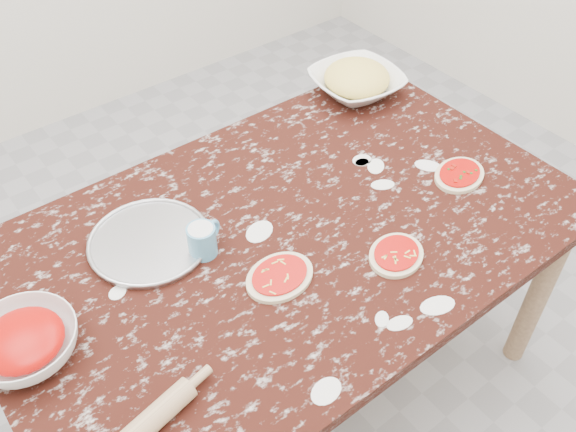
% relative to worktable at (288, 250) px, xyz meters
% --- Properties ---
extents(ground, '(4.00, 4.00, 0.00)m').
position_rel_worktable_xyz_m(ground, '(0.00, 0.00, -0.67)').
color(ground, gray).
extents(worktable, '(1.60, 1.00, 0.75)m').
position_rel_worktable_xyz_m(worktable, '(0.00, 0.00, 0.00)').
color(worktable, black).
rests_on(worktable, ground).
extents(pizza_tray, '(0.38, 0.38, 0.01)m').
position_rel_worktable_xyz_m(pizza_tray, '(-0.32, 0.18, 0.09)').
color(pizza_tray, '#B2B2B7').
rests_on(pizza_tray, worktable).
extents(sauce_bowl, '(0.30, 0.30, 0.08)m').
position_rel_worktable_xyz_m(sauce_bowl, '(-0.70, 0.04, 0.12)').
color(sauce_bowl, white).
rests_on(sauce_bowl, worktable).
extents(cheese_bowl, '(0.33, 0.33, 0.07)m').
position_rel_worktable_xyz_m(cheese_bowl, '(0.60, 0.39, 0.12)').
color(cheese_bowl, white).
rests_on(cheese_bowl, worktable).
extents(flour_mug, '(0.11, 0.08, 0.09)m').
position_rel_worktable_xyz_m(flour_mug, '(-0.22, 0.07, 0.13)').
color(flour_mug, '#549EC7').
rests_on(flour_mug, worktable).
extents(pizza_left, '(0.20, 0.16, 0.02)m').
position_rel_worktable_xyz_m(pizza_left, '(-0.12, -0.13, 0.09)').
color(pizza_left, beige).
rests_on(pizza_left, worktable).
extents(pizza_mid, '(0.20, 0.18, 0.02)m').
position_rel_worktable_xyz_m(pizza_mid, '(0.16, -0.25, 0.09)').
color(pizza_mid, beige).
rests_on(pizza_mid, worktable).
extents(pizza_right, '(0.20, 0.17, 0.02)m').
position_rel_worktable_xyz_m(pizza_right, '(0.54, -0.14, 0.09)').
color(pizza_right, beige).
rests_on(pizza_right, worktable).
extents(rolling_pin, '(0.26, 0.10, 0.05)m').
position_rel_worktable_xyz_m(rolling_pin, '(-0.59, -0.29, 0.11)').
color(rolling_pin, tan).
rests_on(rolling_pin, worktable).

